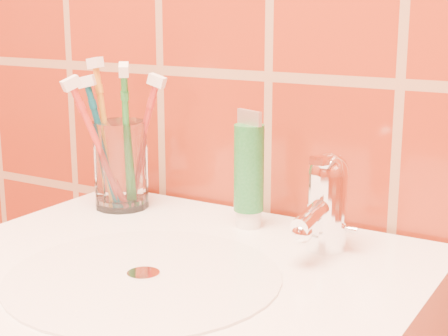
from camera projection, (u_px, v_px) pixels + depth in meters
The scene contains 8 objects.
glass_tumbler at pixel (121, 165), 0.99m from camera, with size 0.08×0.08×0.13m, color white.
toothpaste_tube at pixel (249, 173), 0.90m from camera, with size 0.04×0.04×0.16m.
faucet at pixel (326, 199), 0.81m from camera, with size 0.05×0.11×0.12m.
toothbrush_0 at pixel (106, 135), 0.98m from camera, with size 0.06×0.03×0.22m, color orange, non-canonical shape.
toothbrush_1 at pixel (99, 147), 0.95m from camera, with size 0.06×0.09×0.20m, color #B92E27, non-canonical shape.
toothbrush_2 at pixel (127, 139), 0.95m from camera, with size 0.05×0.06×0.22m, color #217C2D, non-canonical shape.
toothbrush_3 at pixel (104, 144), 0.97m from camera, with size 0.06×0.04×0.20m, color #0B4E60, non-canonical shape.
toothbrush_4 at pixel (141, 143), 0.98m from camera, with size 0.08×0.03×0.20m, color #AC2824, non-canonical shape.
Camera 1 is at (0.43, 0.36, 1.14)m, focal length 55.00 mm.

